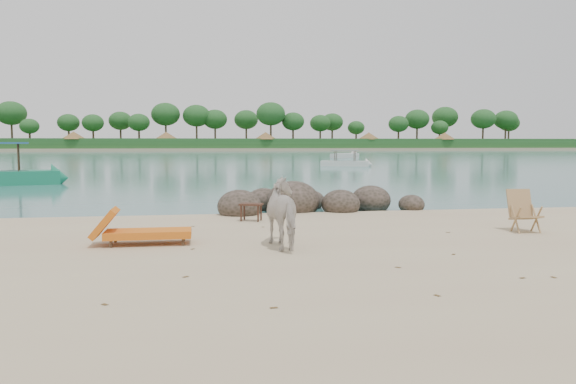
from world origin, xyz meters
The scene contains 11 objects.
water centered at (0.00, 90.00, 0.00)m, with size 400.00×400.00×0.00m, color #397271.
far_shore centered at (0.00, 170.00, 0.00)m, with size 420.00×90.00×1.40m, color tan.
far_scenery centered at (0.03, 136.70, 3.14)m, with size 420.00×18.00×9.50m.
boulders centered at (1.12, 6.68, 0.23)m, with size 6.44×3.10×1.22m.
cow centered at (-0.43, 0.61, 0.68)m, with size 0.74×1.62×1.37m, color silver.
side_table centered at (-0.80, 4.38, 0.23)m, with size 0.58×0.37×0.46m, color black, non-canonical shape.
lounge_chair centered at (-3.18, 1.34, 0.32)m, with size 2.15×0.75×0.64m, color orange, non-canonical shape.
deck_chair centered at (5.31, 1.56, 0.49)m, with size 0.62×0.69×0.98m, color #9E784F, non-canonical shape.
boat_mid centered at (10.92, 39.21, 1.20)m, with size 4.88×1.10×2.39m, color silver, non-canonical shape.
boat_far centered at (18.02, 66.20, 0.37)m, with size 6.36×1.43×0.74m, color silver, non-canonical shape.
dead_leaves centered at (0.16, -0.76, 0.00)m, with size 6.98×7.23×0.00m.
Camera 1 is at (-2.13, -10.27, 2.10)m, focal length 35.00 mm.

